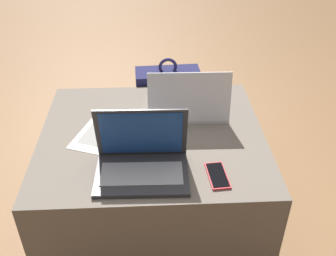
# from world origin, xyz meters

# --- Properties ---
(ground_plane) EXTENTS (14.00, 14.00, 0.00)m
(ground_plane) POSITION_xyz_m (0.00, 0.00, 0.00)
(ground_plane) COLOR olive
(ottoman) EXTENTS (0.94, 0.82, 0.44)m
(ottoman) POSITION_xyz_m (0.00, 0.00, 0.22)
(ottoman) COLOR #3D3832
(ottoman) RESTS_ON ground_plane
(laptop_near) EXTENTS (0.34, 0.24, 0.24)m
(laptop_near) POSITION_xyz_m (-0.04, -0.23, 0.49)
(laptop_near) COLOR #333338
(laptop_near) RESTS_ON ottoman
(laptop_far) EXTENTS (0.35, 0.23, 0.24)m
(laptop_far) POSITION_xyz_m (0.16, 0.14, 0.49)
(laptop_far) COLOR silver
(laptop_far) RESTS_ON ottoman
(cell_phone) EXTENTS (0.08, 0.15, 0.01)m
(cell_phone) POSITION_xyz_m (0.23, -0.28, 0.44)
(cell_phone) COLOR red
(cell_phone) RESTS_ON ottoman
(backpack) EXTENTS (0.35, 0.21, 0.55)m
(backpack) POSITION_xyz_m (0.09, 0.52, 0.23)
(backpack) COLOR #23234C
(backpack) RESTS_ON ground_plane
(paper_sheet) EXTENTS (0.30, 0.35, 0.00)m
(paper_sheet) POSITION_xyz_m (-0.20, 0.02, 0.44)
(paper_sheet) COLOR silver
(paper_sheet) RESTS_ON ottoman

